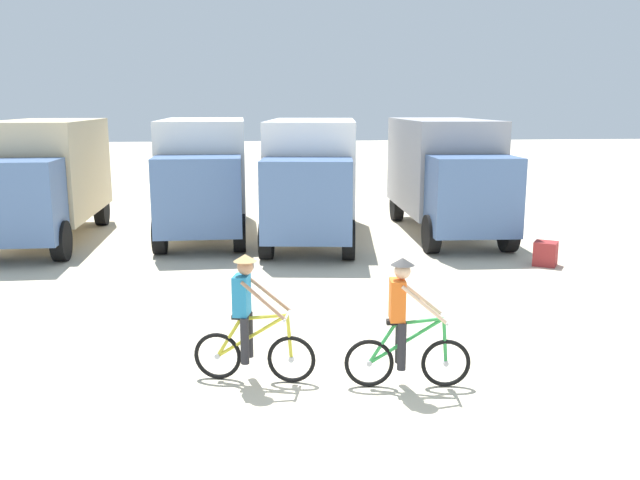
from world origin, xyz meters
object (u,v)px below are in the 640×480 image
object	(u,v)px
cyclist_orange_shirt	(249,323)
cyclist_cowboy_hat	(404,328)
box_truck_grey_hauler	(446,170)
supply_crate	(545,254)
box_truck_white_box	(204,171)
box_truck_avon_van	(312,173)
box_truck_tan_camper	(45,174)

from	to	relation	value
cyclist_orange_shirt	cyclist_cowboy_hat	world-z (taller)	same
box_truck_grey_hauler	cyclist_orange_shirt	distance (m)	12.02
cyclist_cowboy_hat	supply_crate	distance (m)	8.27
cyclist_orange_shirt	cyclist_cowboy_hat	size ratio (longest dim) A/B	1.00
box_truck_white_box	box_truck_avon_van	size ratio (longest dim) A/B	0.97
cyclist_orange_shirt	box_truck_white_box	bearing A→B (deg)	96.63
box_truck_tan_camper	cyclist_cowboy_hat	world-z (taller)	box_truck_tan_camper
cyclist_cowboy_hat	cyclist_orange_shirt	bearing A→B (deg)	168.29
box_truck_tan_camper	cyclist_cowboy_hat	bearing A→B (deg)	-54.90
box_truck_tan_camper	cyclist_orange_shirt	bearing A→B (deg)	-61.88
box_truck_tan_camper	cyclist_cowboy_hat	distance (m)	13.49
box_truck_avon_van	supply_crate	world-z (taller)	box_truck_avon_van
box_truck_tan_camper	box_truck_avon_van	bearing A→B (deg)	-3.70
box_truck_avon_van	box_truck_grey_hauler	bearing A→B (deg)	5.36
cyclist_orange_shirt	supply_crate	xyz separation A→B (m)	(7.06, 6.14, -0.56)
box_truck_white_box	cyclist_cowboy_hat	bearing A→B (deg)	-73.75
box_truck_avon_van	box_truck_white_box	bearing A→B (deg)	160.93
box_truck_tan_camper	cyclist_orange_shirt	xyz separation A→B (m)	(5.65, -10.57, -1.03)
box_truck_white_box	cyclist_orange_shirt	xyz separation A→B (m)	(1.30, -11.16, -1.03)
box_truck_grey_hauler	cyclist_orange_shirt	size ratio (longest dim) A/B	3.75
cyclist_orange_shirt	box_truck_avon_van	bearing A→B (deg)	79.87
cyclist_cowboy_hat	box_truck_white_box	bearing A→B (deg)	106.25
box_truck_white_box	supply_crate	xyz separation A→B (m)	(8.36, -5.02, -1.58)
cyclist_cowboy_hat	box_truck_tan_camper	bearing A→B (deg)	125.10
box_truck_tan_camper	cyclist_orange_shirt	distance (m)	12.03
box_truck_avon_van	cyclist_cowboy_hat	distance (m)	10.58
cyclist_orange_shirt	box_truck_grey_hauler	bearing A→B (deg)	60.93
box_truck_white_box	supply_crate	bearing A→B (deg)	-30.98
box_truck_white_box	cyclist_orange_shirt	size ratio (longest dim) A/B	3.72
cyclist_orange_shirt	box_truck_tan_camper	bearing A→B (deg)	118.12
box_truck_white_box	box_truck_grey_hauler	size ratio (longest dim) A/B	0.99
box_truck_grey_hauler	supply_crate	distance (m)	4.77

